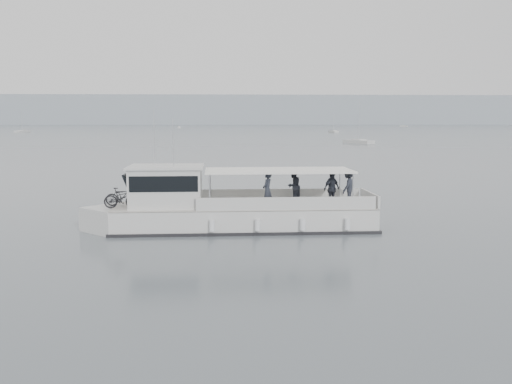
{
  "coord_description": "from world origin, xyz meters",
  "views": [
    {
      "loc": [
        0.18,
        -20.49,
        4.66
      ],
      "look_at": [
        1.39,
        3.63,
        1.6
      ],
      "focal_mm": 40.0,
      "sensor_mm": 36.0,
      "label": 1
    }
  ],
  "objects": [
    {
      "name": "ground",
      "position": [
        0.0,
        0.0,
        0.0
      ],
      "size": [
        1400.0,
        1400.0,
        0.0
      ],
      "primitive_type": "plane",
      "color": "#51595F",
      "rests_on": "ground"
    },
    {
      "name": "headland",
      "position": [
        0.0,
        560.0,
        14.0
      ],
      "size": [
        1400.0,
        90.0,
        28.0
      ],
      "primitive_type": "cube",
      "color": "#939EA8",
      "rests_on": "ground"
    },
    {
      "name": "tour_boat",
      "position": [
        -0.2,
        3.61,
        0.86
      ],
      "size": [
        12.6,
        3.36,
        5.27
      ],
      "rotation": [
        0.0,
        0.0,
        0.02
      ],
      "color": "silver",
      "rests_on": "ground"
    },
    {
      "name": "moored_fleet",
      "position": [
        -53.58,
        192.42,
        0.36
      ],
      "size": [
        370.03,
        314.7,
        11.13
      ],
      "color": "silver",
      "rests_on": "ground"
    }
  ]
}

